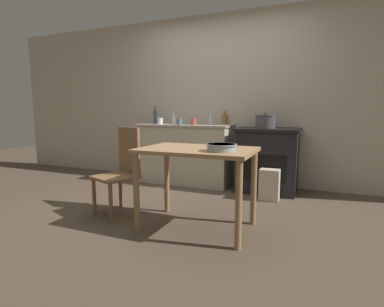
{
  "coord_description": "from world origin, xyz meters",
  "views": [
    {
      "loc": [
        1.41,
        -2.9,
        1.11
      ],
      "look_at": [
        0.0,
        0.46,
        0.59
      ],
      "focal_mm": 28.0,
      "sensor_mm": 36.0,
      "label": 1
    }
  ],
  "objects": [
    {
      "name": "stock_pot",
      "position": [
        0.75,
        1.22,
        0.97
      ],
      "size": [
        0.27,
        0.27,
        0.21
      ],
      "color": "#4C4C51",
      "rests_on": "stove"
    },
    {
      "name": "bottle_mid_left",
      "position": [
        0.11,
        1.47,
        0.98
      ],
      "size": [
        0.08,
        0.08,
        0.21
      ],
      "color": "olive",
      "rests_on": "counter_cabinet"
    },
    {
      "name": "ground_plane",
      "position": [
        0.0,
        0.0,
        0.0
      ],
      "size": [
        14.0,
        14.0,
        0.0
      ],
      "primitive_type": "plane",
      "color": "brown"
    },
    {
      "name": "counter_cabinet",
      "position": [
        -0.47,
        1.28,
        0.45
      ],
      "size": [
        1.47,
        0.58,
        0.9
      ],
      "color": "beige",
      "rests_on": "ground_plane"
    },
    {
      "name": "flour_sack",
      "position": [
        0.89,
        0.83,
        0.19
      ],
      "size": [
        0.24,
        0.17,
        0.39
      ],
      "primitive_type": "cube",
      "color": "beige",
      "rests_on": "ground_plane"
    },
    {
      "name": "mixing_bowl_large",
      "position": [
        0.66,
        -0.47,
        0.8
      ],
      "size": [
        0.26,
        0.26,
        0.06
      ],
      "color": "#93A8B2",
      "rests_on": "work_table"
    },
    {
      "name": "cup_center_right",
      "position": [
        -0.28,
        1.18,
        0.95
      ],
      "size": [
        0.08,
        0.08,
        0.1
      ],
      "primitive_type": "cylinder",
      "color": "#B74C42",
      "rests_on": "counter_cabinet"
    },
    {
      "name": "work_table",
      "position": [
        0.39,
        -0.36,
        0.65
      ],
      "size": [
        1.05,
        0.69,
        0.77
      ],
      "color": "#A87F56",
      "rests_on": "ground_plane"
    },
    {
      "name": "wall_back",
      "position": [
        0.0,
        1.58,
        1.27
      ],
      "size": [
        8.0,
        0.07,
        2.55
      ],
      "color": "beige",
      "rests_on": "ground_plane"
    },
    {
      "name": "cup_center",
      "position": [
        -0.46,
        1.08,
        0.95
      ],
      "size": [
        0.07,
        0.07,
        0.08
      ],
      "primitive_type": "cylinder",
      "color": "#4C6B99",
      "rests_on": "counter_cabinet"
    },
    {
      "name": "chair",
      "position": [
        -0.53,
        -0.26,
        0.48
      ],
      "size": [
        0.52,
        0.52,
        0.93
      ],
      "rotation": [
        0.0,
        0.0,
        -0.36
      ],
      "color": "olive",
      "rests_on": "ground_plane"
    },
    {
      "name": "bottle_far_left",
      "position": [
        -0.09,
        1.4,
        0.98
      ],
      "size": [
        0.06,
        0.06,
        0.19
      ],
      "color": "silver",
      "rests_on": "counter_cabinet"
    },
    {
      "name": "bottle_left",
      "position": [
        -0.65,
        1.3,
        0.98
      ],
      "size": [
        0.06,
        0.06,
        0.2
      ],
      "color": "silver",
      "rests_on": "counter_cabinet"
    },
    {
      "name": "stove",
      "position": [
        0.79,
        1.26,
        0.44
      ],
      "size": [
        0.83,
        0.62,
        0.88
      ],
      "color": "black",
      "rests_on": "ground_plane"
    },
    {
      "name": "cup_mid_right",
      "position": [
        -0.84,
        1.19,
        0.95
      ],
      "size": [
        0.09,
        0.09,
        0.1
      ],
      "primitive_type": "cylinder",
      "color": "silver",
      "rests_on": "counter_cabinet"
    },
    {
      "name": "bottle_center_left",
      "position": [
        -1.04,
        1.38,
        1.02
      ],
      "size": [
        0.06,
        0.06,
        0.29
      ],
      "color": "#3D5675",
      "rests_on": "counter_cabinet"
    }
  ]
}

